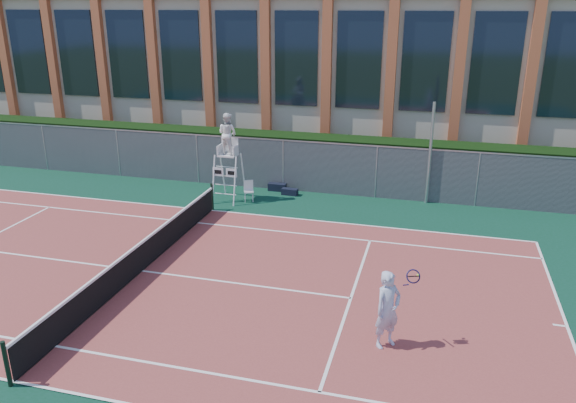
% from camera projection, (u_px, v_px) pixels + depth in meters
% --- Properties ---
extents(ground, '(120.00, 120.00, 0.00)m').
position_uv_depth(ground, '(142.00, 272.00, 17.04)').
color(ground, '#233814').
extents(apron, '(36.00, 20.00, 0.01)m').
position_uv_depth(apron, '(158.00, 258.00, 17.95)').
color(apron, '#0C3520').
rests_on(apron, ground).
extents(tennis_court, '(23.77, 10.97, 0.02)m').
position_uv_depth(tennis_court, '(142.00, 271.00, 17.04)').
color(tennis_court, brown).
rests_on(tennis_court, apron).
extents(tennis_net, '(0.10, 11.30, 1.10)m').
position_uv_depth(tennis_net, '(140.00, 256.00, 16.86)').
color(tennis_net, black).
rests_on(tennis_net, ground).
extents(fence, '(40.00, 0.06, 2.20)m').
position_uv_depth(fence, '(240.00, 162.00, 24.68)').
color(fence, '#595E60').
rests_on(fence, ground).
extents(hedge, '(40.00, 1.40, 2.20)m').
position_uv_depth(hedge, '(248.00, 156.00, 25.78)').
color(hedge, black).
rests_on(hedge, ground).
extents(building, '(45.00, 10.60, 8.22)m').
position_uv_depth(building, '(293.00, 70.00, 32.00)').
color(building, '#BCB09C').
rests_on(building, ground).
extents(steel_pole, '(0.12, 0.12, 4.13)m').
position_uv_depth(steel_pole, '(430.00, 154.00, 22.27)').
color(steel_pole, '#9EA0A5').
rests_on(steel_pole, ground).
extents(umpire_chair, '(1.02, 1.57, 3.65)m').
position_uv_depth(umpire_chair, '(228.00, 136.00, 22.53)').
color(umpire_chair, white).
rests_on(umpire_chair, ground).
extents(plastic_chair, '(0.51, 0.51, 0.84)m').
position_uv_depth(plastic_chair, '(249.00, 189.00, 23.07)').
color(plastic_chair, silver).
rests_on(plastic_chair, apron).
extents(sports_bag_near, '(0.77, 0.32, 0.33)m').
position_uv_depth(sports_bag_near, '(277.00, 187.00, 24.36)').
color(sports_bag_near, black).
rests_on(sports_bag_near, apron).
extents(sports_bag_far, '(0.70, 0.33, 0.27)m').
position_uv_depth(sports_bag_far, '(290.00, 192.00, 23.84)').
color(sports_bag_far, black).
rests_on(sports_bag_far, apron).
extents(tennis_player, '(1.10, 0.88, 1.91)m').
position_uv_depth(tennis_player, '(388.00, 309.00, 13.02)').
color(tennis_player, silver).
rests_on(tennis_player, tennis_court).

